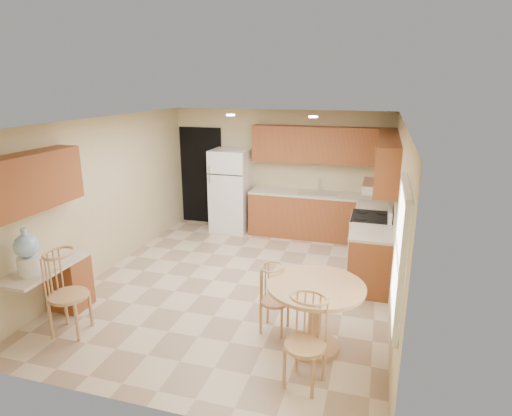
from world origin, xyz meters
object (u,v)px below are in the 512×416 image
(dining_table, at_px, (315,307))
(chair_table_b, at_px, (304,339))
(chair_table_a, at_px, (273,295))
(chair_desk, at_px, (61,289))
(water_crock, at_px, (27,254))
(stove, at_px, (370,242))
(refrigerator, at_px, (231,190))

(dining_table, height_order, chair_table_b, chair_table_b)
(chair_table_a, relative_size, chair_table_b, 0.89)
(chair_table_a, bearing_deg, chair_desk, -67.91)
(chair_desk, bearing_deg, chair_table_a, 98.18)
(water_crock, bearing_deg, stove, 38.42)
(stove, distance_m, dining_table, 2.59)
(water_crock, bearing_deg, chair_table_a, 14.68)
(refrigerator, distance_m, chair_table_b, 5.08)
(chair_table_b, bearing_deg, dining_table, -77.00)
(refrigerator, xyz_separation_m, chair_desk, (-0.60, -4.36, -0.21))
(refrigerator, xyz_separation_m, chair_table_a, (1.81, -3.58, -0.33))
(dining_table, bearing_deg, chair_desk, -168.31)
(refrigerator, bearing_deg, chair_table_a, -63.17)
(dining_table, bearing_deg, chair_table_b, -90.00)
(stove, xyz_separation_m, chair_desk, (-3.47, -3.14, 0.18))
(stove, bearing_deg, dining_table, -101.72)
(dining_table, bearing_deg, stove, 78.28)
(refrigerator, height_order, stove, refrigerator)
(stove, xyz_separation_m, dining_table, (-0.52, -2.53, 0.07))
(dining_table, xyz_separation_m, chair_table_b, (0.00, -0.74, 0.05))
(chair_table_b, bearing_deg, stove, -86.11)
(dining_table, distance_m, chair_table_b, 0.74)
(refrigerator, height_order, water_crock, refrigerator)
(chair_table_b, distance_m, chair_desk, 2.95)
(chair_table_a, xyz_separation_m, chair_desk, (-2.41, -0.78, 0.12))
(chair_desk, distance_m, water_crock, 0.59)
(dining_table, relative_size, water_crock, 1.90)
(chair_table_a, bearing_deg, dining_table, 76.91)
(chair_table_b, bearing_deg, chair_table_a, -46.42)
(refrigerator, bearing_deg, dining_table, -57.93)
(stove, bearing_deg, chair_table_a, -114.22)
(stove, distance_m, chair_table_b, 3.32)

